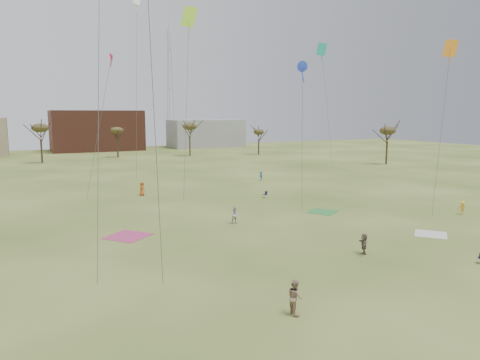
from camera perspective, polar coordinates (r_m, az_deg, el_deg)
name	(u,v)px	position (r m, az deg, el deg)	size (l,w,h in m)	color
ground	(325,292)	(29.30, 10.83, -13.87)	(260.00, 260.00, 0.00)	#385119
spectator_fore_b	(295,297)	(25.77, 7.03, -14.60)	(0.96, 0.75, 1.98)	#9A7962
spectator_fore_c	(364,244)	(37.05, 15.53, -7.87)	(1.55, 0.49, 1.67)	brown
flyer_mid_b	(462,208)	(55.15, 26.52, -3.21)	(0.97, 0.56, 1.50)	gold
spectator_mid_e	(235,215)	(45.32, -0.62, -4.49)	(0.87, 0.68, 1.80)	silver
flyer_far_b	(142,189)	(62.14, -12.40, -1.10)	(0.92, 0.60, 1.88)	#BF5520
flyer_far_c	(261,176)	(74.58, 2.68, 0.52)	(0.98, 0.56, 1.52)	#1F5391
blanket_cream	(431,234)	(45.18, 23.16, -6.40)	(2.75, 2.75, 0.03)	beige
blanket_plum	(128,236)	(42.22, -14.13, -6.98)	(3.44, 3.44, 0.03)	#AB3464
blanket_olive	(322,212)	(51.71, 10.48, -4.02)	(2.92, 2.92, 0.03)	#2E8139
camp_chair_right	(265,196)	(59.33, 3.19, -2.03)	(0.60, 0.57, 0.87)	#131C35
kites_aloft	(158,12)	(53.99, -10.45, 20.35)	(71.50, 56.90, 27.90)	#BA1334
tree_line	(89,132)	(101.57, -18.73, 5.78)	(117.44, 49.32, 8.91)	#3A2B1E
building_brick	(97,130)	(143.17, -17.84, 6.04)	(26.00, 16.00, 12.00)	brown
building_grey	(206,133)	(150.64, -4.36, 5.95)	(24.00, 12.00, 9.00)	gray
radio_tower	(170,89)	(153.89, -8.95, 11.40)	(1.51, 1.72, 41.00)	#9EA3A8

